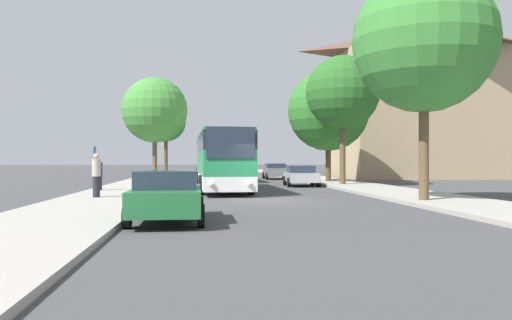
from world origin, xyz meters
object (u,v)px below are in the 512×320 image
(bus_middle, at_px, (215,158))
(tree_left_far, at_px, (166,122))
(bus_front, at_px, (222,160))
(tree_right_far, at_px, (424,42))
(tree_right_mid, at_px, (343,93))
(parked_car_right_near, at_px, (301,175))
(tree_right_near, at_px, (328,110))
(bus_rear, at_px, (210,160))
(pedestrian_waiting_near, at_px, (99,174))
(tree_left_near, at_px, (155,110))
(bus_stop_sign, at_px, (95,165))
(parked_car_left_curb, at_px, (167,195))
(parked_car_right_far, at_px, (275,171))
(pedestrian_waiting_far, at_px, (96,175))

(bus_middle, height_order, tree_left_far, tree_left_far)
(bus_front, bearing_deg, tree_right_far, -51.50)
(bus_middle, distance_m, tree_right_mid, 13.34)
(parked_car_right_near, distance_m, tree_right_near, 6.76)
(bus_rear, height_order, pedestrian_waiting_near, bus_rear)
(bus_middle, distance_m, tree_right_near, 10.48)
(tree_left_far, bearing_deg, tree_left_near, -90.67)
(bus_rear, relative_size, bus_stop_sign, 4.90)
(bus_front, xyz_separation_m, parked_car_left_curb, (-2.12, -13.97, -0.99))
(bus_front, distance_m, parked_car_right_far, 17.17)
(bus_middle, distance_m, pedestrian_waiting_far, 20.67)
(bus_stop_sign, bearing_deg, bus_rear, 80.29)
(bus_stop_sign, bearing_deg, tree_left_near, 88.36)
(parked_car_right_near, relative_size, parked_car_right_far, 1.05)
(bus_rear, relative_size, parked_car_right_near, 2.63)
(bus_stop_sign, bearing_deg, parked_car_right_far, 62.51)
(parked_car_right_near, bearing_deg, bus_front, 42.16)
(bus_rear, relative_size, tree_right_near, 1.30)
(bus_middle, xyz_separation_m, tree_left_near, (-5.24, 2.66, 4.22))
(bus_front, xyz_separation_m, tree_right_mid, (8.18, 3.94, 4.45))
(parked_car_right_far, height_order, bus_stop_sign, bus_stop_sign)
(parked_car_left_curb, distance_m, tree_right_far, 12.42)
(parked_car_right_far, bearing_deg, tree_left_near, 0.13)
(bus_rear, xyz_separation_m, tree_right_near, (8.52, -19.17, 3.70))
(bus_middle, distance_m, bus_rear, 13.88)
(bus_stop_sign, bearing_deg, pedestrian_waiting_far, -73.07)
(parked_car_right_far, bearing_deg, parked_car_left_curb, 75.99)
(bus_stop_sign, distance_m, pedestrian_waiting_far, 0.83)
(tree_right_near, bearing_deg, tree_right_mid, -92.08)
(bus_middle, bearing_deg, parked_car_right_near, -61.42)
(parked_car_right_near, xyz_separation_m, tree_left_near, (-10.68, 11.83, 5.38))
(tree_right_far, bearing_deg, tree_left_far, 108.97)
(bus_middle, relative_size, tree_right_near, 1.44)
(pedestrian_waiting_near, distance_m, tree_right_far, 17.22)
(tree_left_near, bearing_deg, tree_right_near, -30.41)
(bus_middle, bearing_deg, tree_left_near, 150.94)
(bus_front, distance_m, parked_car_left_curb, 14.17)
(bus_rear, relative_size, tree_left_near, 1.23)
(bus_front, xyz_separation_m, tree_left_far, (-5.08, 28.20, 4.21))
(bus_front, distance_m, bus_rear, 27.45)
(tree_right_far, bearing_deg, parked_car_right_near, 99.60)
(tree_left_far, bearing_deg, bus_middle, -70.79)
(tree_left_near, bearing_deg, pedestrian_waiting_near, -94.29)
(bus_stop_sign, height_order, tree_right_far, tree_right_far)
(pedestrian_waiting_far, distance_m, tree_left_far, 34.84)
(parked_car_right_far, height_order, tree_left_far, tree_left_far)
(tree_right_near, bearing_deg, tree_left_far, 123.95)
(bus_rear, bearing_deg, bus_front, -88.51)
(bus_middle, xyz_separation_m, bus_stop_sign, (-5.87, -19.19, -0.35))
(tree_right_mid, bearing_deg, tree_right_far, -91.87)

